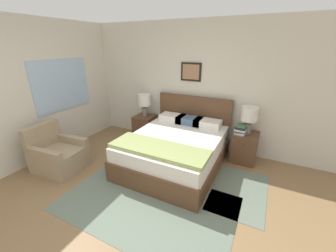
{
  "coord_description": "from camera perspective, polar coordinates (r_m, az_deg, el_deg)",
  "views": [
    {
      "loc": [
        1.58,
        -1.37,
        2.13
      ],
      "look_at": [
        0.13,
        1.5,
        0.85
      ],
      "focal_mm": 22.0,
      "sensor_mm": 36.0,
      "label": 1
    }
  ],
  "objects": [
    {
      "name": "ground_plane",
      "position": [
        2.98,
        -17.03,
        -25.12
      ],
      "size": [
        16.0,
        16.0,
        0.0
      ],
      "primitive_type": "plane",
      "color": "olive"
    },
    {
      "name": "wall_back",
      "position": [
        4.5,
        5.88,
        10.91
      ],
      "size": [
        6.96,
        0.09,
        2.6
      ],
      "color": "beige",
      "rests_on": "ground_plane"
    },
    {
      "name": "wall_left",
      "position": [
        4.82,
        -28.02,
        9.27
      ],
      "size": [
        0.08,
        5.13,
        2.6
      ],
      "color": "beige",
      "rests_on": "ground_plane"
    },
    {
      "name": "area_rug_main",
      "position": [
        3.17,
        -6.03,
        -20.58
      ],
      "size": [
        2.45,
        1.49,
        0.01
      ],
      "color": "slate",
      "rests_on": "ground_plane"
    },
    {
      "name": "area_rug_bedside",
      "position": [
        3.54,
        19.08,
        -16.68
      ],
      "size": [
        0.8,
        1.26,
        0.01
      ],
      "color": "slate",
      "rests_on": "ground_plane"
    },
    {
      "name": "bed",
      "position": [
        3.85,
        2.07,
        -6.28
      ],
      "size": [
        1.6,
        1.95,
        1.13
      ],
      "color": "brown",
      "rests_on": "ground_plane"
    },
    {
      "name": "armchair",
      "position": [
        4.25,
        -28.26,
        -7.09
      ],
      "size": [
        0.84,
        0.75,
        0.82
      ],
      "rotation": [
        0.0,
        0.0,
        -1.48
      ],
      "color": "#998466",
      "rests_on": "ground_plane"
    },
    {
      "name": "nightstand_near_window",
      "position": [
        4.94,
        -6.33,
        -0.36
      ],
      "size": [
        0.45,
        0.48,
        0.58
      ],
      "color": "brown",
      "rests_on": "ground_plane"
    },
    {
      "name": "nightstand_by_door",
      "position": [
        4.25,
        20.41,
        -5.49
      ],
      "size": [
        0.45,
        0.48,
        0.58
      ],
      "color": "brown",
      "rests_on": "ground_plane"
    },
    {
      "name": "table_lamp_near_window",
      "position": [
        4.76,
        -6.58,
        6.8
      ],
      "size": [
        0.29,
        0.29,
        0.51
      ],
      "color": "slate",
      "rests_on": "nightstand_near_window"
    },
    {
      "name": "table_lamp_by_door",
      "position": [
        4.03,
        21.62,
        2.66
      ],
      "size": [
        0.29,
        0.29,
        0.51
      ],
      "color": "slate",
      "rests_on": "nightstand_by_door"
    },
    {
      "name": "book_thick_bottom",
      "position": [
        4.09,
        19.48,
        -1.65
      ],
      "size": [
        0.21,
        0.27,
        0.04
      ],
      "rotation": [
        0.0,
        0.0,
        -0.12
      ],
      "color": "silver",
      "rests_on": "nightstand_by_door"
    },
    {
      "name": "book_hardcover_middle",
      "position": [
        4.08,
        19.54,
        -1.19
      ],
      "size": [
        0.21,
        0.27,
        0.03
      ],
      "rotation": [
        0.0,
        0.0,
        0.06
      ],
      "color": "#335693",
      "rests_on": "book_thick_bottom"
    },
    {
      "name": "book_novel_upper",
      "position": [
        4.07,
        19.6,
        -0.77
      ],
      "size": [
        0.23,
        0.28,
        0.03
      ],
      "rotation": [
        0.0,
        0.0,
        -0.1
      ],
      "color": "silver",
      "rests_on": "book_hardcover_middle"
    },
    {
      "name": "book_slim_near_top",
      "position": [
        4.06,
        19.66,
        -0.32
      ],
      "size": [
        0.2,
        0.28,
        0.03
      ],
      "rotation": [
        0.0,
        0.0,
        -0.09
      ],
      "color": "#232328",
      "rests_on": "book_novel_upper"
    },
    {
      "name": "book_paperback_top",
      "position": [
        4.04,
        19.72,
        0.13
      ],
      "size": [
        0.16,
        0.21,
        0.03
      ],
      "rotation": [
        0.0,
        0.0,
        -0.03
      ],
      "color": "#4C7551",
      "rests_on": "book_slim_near_top"
    }
  ]
}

